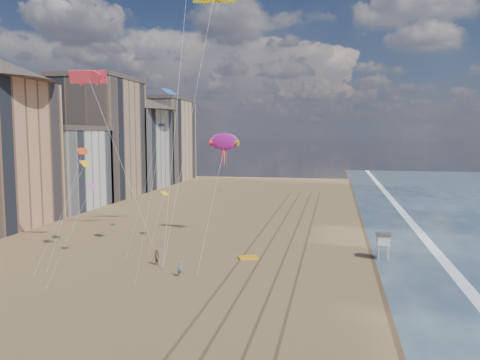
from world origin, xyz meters
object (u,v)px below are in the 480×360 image
kite_flyer_b (156,257)px  grounded_kite (248,258)px  lifeguard_stand (383,240)px  show_kite (224,142)px  kite_flyer_a (180,269)px

kite_flyer_b → grounded_kite: bearing=53.0°
lifeguard_stand → grounded_kite: (-16.32, -2.85, -2.37)m
show_kite → kite_flyer_b: 21.03m
grounded_kite → kite_flyer_a: (-5.88, -8.68, 0.74)m
lifeguard_stand → kite_flyer_a: lifeguard_stand is taller
lifeguard_stand → show_kite: size_ratio=0.15×
show_kite → kite_flyer_b: size_ratio=11.98×
show_kite → grounded_kite: bearing=-62.6°
grounded_kite → show_kite: size_ratio=0.10×
show_kite → kite_flyer_a: 23.51m
kite_flyer_a → lifeguard_stand: bearing=17.1°
kite_flyer_b → lifeguard_stand: bearing=43.1°
lifeguard_stand → grounded_kite: lifeguard_stand is taller
grounded_kite → kite_flyer_b: bearing=-176.6°
lifeguard_stand → kite_flyer_a: size_ratio=1.87×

